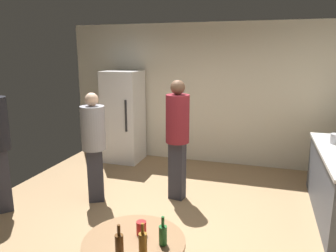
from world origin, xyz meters
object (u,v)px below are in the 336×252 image
beer_bottle_amber (143,242)px  person_in_gray_shirt (94,140)px  beer_bottle_brown (119,243)px  person_in_maroon_shirt (177,131)px  foreground_table (134,252)px  beer_bottle_green (163,234)px  refrigerator (123,117)px  plastic_cup_red (141,228)px

beer_bottle_amber → person_in_gray_shirt: person_in_gray_shirt is taller
beer_bottle_brown → person_in_maroon_shirt: bearing=95.9°
foreground_table → beer_bottle_green: beer_bottle_green is taller
refrigerator → beer_bottle_amber: refrigerator is taller
person_in_maroon_shirt → refrigerator: bearing=-123.8°
person_in_maroon_shirt → beer_bottle_green: bearing=22.0°
foreground_table → beer_bottle_brown: beer_bottle_brown is taller
foreground_table → person_in_maroon_shirt: 2.35m
plastic_cup_red → person_in_gray_shirt: size_ratio=0.07×
beer_bottle_amber → plastic_cup_red: bearing=114.5°
beer_bottle_green → plastic_cup_red: 0.22m
beer_bottle_brown → plastic_cup_red: beer_bottle_brown is taller
beer_bottle_green → plastic_cup_red: bearing=158.5°
beer_bottle_amber → person_in_maroon_shirt: size_ratio=0.13×
beer_bottle_brown → beer_bottle_amber: bearing=23.0°
plastic_cup_red → foreground_table: bearing=-104.1°
beer_bottle_amber → beer_bottle_brown: same height
plastic_cup_red → person_in_maroon_shirt: person_in_maroon_shirt is taller
beer_bottle_brown → refrigerator: bearing=114.4°
beer_bottle_brown → person_in_gray_shirt: person_in_gray_shirt is taller
refrigerator → person_in_maroon_shirt: 2.05m
beer_bottle_amber → plastic_cup_red: size_ratio=2.09×
person_in_maroon_shirt → foreground_table: bearing=16.3°
beer_bottle_amber → person_in_maroon_shirt: bearing=99.7°
refrigerator → beer_bottle_amber: 4.27m
refrigerator → plastic_cup_red: size_ratio=16.36×
foreground_table → person_in_gray_shirt: 2.36m
plastic_cup_red → person_in_maroon_shirt: 2.24m
beer_bottle_amber → beer_bottle_green: same height
beer_bottle_amber → person_in_gray_shirt: size_ratio=0.14×
person_in_gray_shirt → beer_bottle_green: bearing=14.7°
person_in_maroon_shirt → person_in_gray_shirt: size_ratio=1.11×
foreground_table → beer_bottle_amber: beer_bottle_amber is taller
refrigerator → person_in_maroon_shirt: bearing=-42.9°
beer_bottle_brown → plastic_cup_red: bearing=78.9°
beer_bottle_amber → beer_bottle_brown: (-0.16, -0.07, 0.00)m
refrigerator → plastic_cup_red: bearing=-63.2°
beer_bottle_green → plastic_cup_red: (-0.21, 0.08, -0.03)m
beer_bottle_amber → foreground_table: bearing=135.0°
refrigerator → foreground_table: size_ratio=2.25×
refrigerator → person_in_gray_shirt: (0.38, -1.83, 0.04)m
refrigerator → beer_bottle_amber: size_ratio=7.83×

